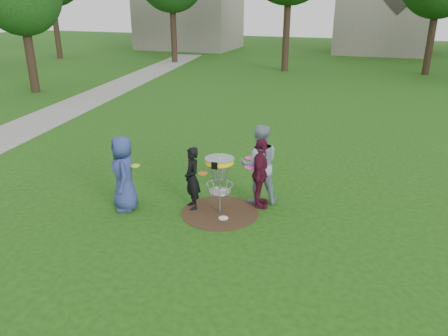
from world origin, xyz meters
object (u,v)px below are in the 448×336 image
(player_grey, at_px, (259,164))
(player_maroon, at_px, (260,173))
(player_blue, at_px, (124,173))
(disc_golf_basket, at_px, (220,172))
(player_black, at_px, (192,178))

(player_grey, bearing_deg, player_maroon, 90.78)
(player_blue, height_order, player_grey, player_grey)
(player_grey, relative_size, disc_golf_basket, 1.41)
(player_blue, xyz_separation_m, disc_golf_basket, (2.16, 0.51, 0.13))
(player_maroon, relative_size, disc_golf_basket, 1.22)
(player_grey, height_order, disc_golf_basket, player_grey)
(player_black, xyz_separation_m, player_maroon, (1.47, 0.60, 0.09))
(player_blue, height_order, player_black, player_blue)
(player_blue, xyz_separation_m, player_black, (1.47, 0.55, -0.14))
(player_grey, xyz_separation_m, player_maroon, (0.10, -0.23, -0.13))
(player_black, relative_size, player_maroon, 0.89)
(player_grey, bearing_deg, player_blue, 3.80)
(player_black, height_order, player_maroon, player_maroon)
(player_black, bearing_deg, player_blue, -110.19)
(player_black, xyz_separation_m, disc_golf_basket, (0.69, -0.04, 0.27))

